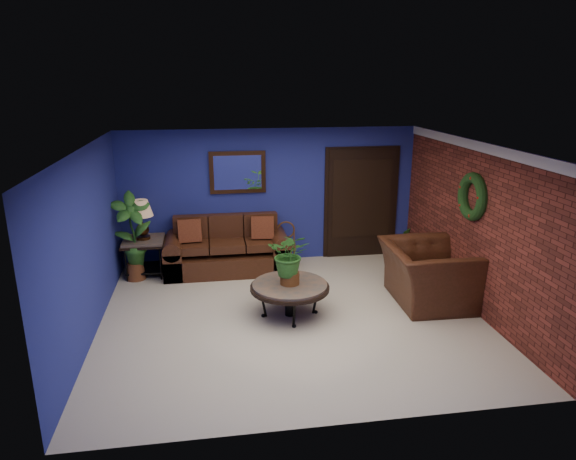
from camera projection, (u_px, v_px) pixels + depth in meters
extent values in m
plane|color=beige|center=(292.00, 316.00, 7.56)|extent=(5.50, 5.50, 0.00)
cube|color=navy|center=(270.00, 196.00, 9.57)|extent=(5.50, 0.04, 2.50)
cube|color=navy|center=(88.00, 245.00, 6.79)|extent=(0.04, 5.00, 2.50)
cube|color=maroon|center=(475.00, 227.00, 7.61)|extent=(0.04, 5.00, 2.50)
cube|color=white|center=(292.00, 146.00, 6.84)|extent=(5.50, 5.00, 0.02)
cube|color=white|center=(481.00, 147.00, 7.26)|extent=(0.03, 5.00, 0.14)
cube|color=#472812|center=(238.00, 172.00, 9.30)|extent=(1.02, 0.06, 0.77)
cube|color=black|center=(361.00, 203.00, 9.85)|extent=(1.44, 0.06, 2.18)
torus|color=black|center=(472.00, 197.00, 7.52)|extent=(0.16, 0.72, 0.72)
cube|color=#452013|center=(228.00, 261.00, 9.27)|extent=(2.21, 0.95, 0.36)
cube|color=#452013|center=(226.00, 238.00, 9.51)|extent=(1.89, 0.26, 0.90)
cube|color=#452013|center=(191.00, 247.00, 9.03)|extent=(0.61, 0.65, 0.14)
cube|color=#452013|center=(227.00, 245.00, 9.12)|extent=(0.61, 0.65, 0.14)
cube|color=#452013|center=(262.00, 243.00, 9.21)|extent=(0.61, 0.65, 0.14)
cube|color=#452013|center=(174.00, 261.00, 9.11)|extent=(0.32, 0.95, 0.50)
cube|color=#452013|center=(279.00, 255.00, 9.39)|extent=(0.32, 0.95, 0.50)
cube|color=brown|center=(190.00, 231.00, 8.98)|extent=(0.40, 0.12, 0.40)
cube|color=brown|center=(263.00, 228.00, 9.17)|extent=(0.40, 0.12, 0.40)
cylinder|color=#4A4541|center=(290.00, 285.00, 7.47)|extent=(1.09, 1.09, 0.05)
cylinder|color=black|center=(290.00, 288.00, 7.48)|extent=(1.16, 1.16, 0.05)
cylinder|color=black|center=(290.00, 301.00, 7.54)|extent=(0.14, 0.14, 0.45)
cube|color=#4A4541|center=(144.00, 240.00, 8.98)|extent=(0.69, 0.69, 0.05)
cube|color=black|center=(144.00, 242.00, 8.99)|extent=(0.73, 0.73, 0.04)
cube|color=black|center=(146.00, 268.00, 9.13)|extent=(0.62, 0.62, 0.03)
cylinder|color=black|center=(126.00, 264.00, 8.75)|extent=(0.03, 0.03, 0.64)
cylinder|color=black|center=(160.00, 262.00, 8.84)|extent=(0.03, 0.03, 0.64)
cylinder|color=black|center=(130.00, 253.00, 9.30)|extent=(0.03, 0.03, 0.64)
cylinder|color=black|center=(163.00, 251.00, 9.38)|extent=(0.03, 0.03, 0.64)
cylinder|color=#472812|center=(143.00, 237.00, 8.96)|extent=(0.24, 0.24, 0.05)
sphere|color=#472812|center=(143.00, 231.00, 8.93)|extent=(0.22, 0.22, 0.22)
cylinder|color=#472812|center=(142.00, 221.00, 8.87)|extent=(0.02, 0.02, 0.28)
cone|color=#A47E5D|center=(141.00, 209.00, 8.82)|extent=(0.40, 0.40, 0.28)
cube|color=brown|center=(286.00, 247.00, 9.42)|extent=(0.40, 0.40, 0.04)
torus|color=brown|center=(286.00, 230.00, 9.49)|extent=(0.33, 0.08, 0.33)
cylinder|color=brown|center=(278.00, 260.00, 9.33)|extent=(0.03, 0.03, 0.37)
cylinder|color=brown|center=(294.00, 260.00, 9.34)|extent=(0.03, 0.03, 0.37)
cylinder|color=brown|center=(278.00, 254.00, 9.62)|extent=(0.03, 0.03, 0.37)
cylinder|color=brown|center=(294.00, 254.00, 9.63)|extent=(0.03, 0.03, 0.37)
imported|color=#452013|center=(427.00, 274.00, 7.93)|extent=(1.26, 1.43, 0.91)
cylinder|color=brown|center=(290.00, 278.00, 7.44)|extent=(0.28, 0.28, 0.18)
imported|color=#22561A|center=(290.00, 254.00, 7.33)|extent=(0.72, 0.67, 0.66)
cylinder|color=brown|center=(401.00, 260.00, 9.56)|extent=(0.26, 0.26, 0.20)
imported|color=#22561A|center=(402.00, 243.00, 9.46)|extent=(0.35, 0.29, 0.59)
cylinder|color=brown|center=(136.00, 271.00, 8.91)|extent=(0.34, 0.34, 0.30)
imported|color=#22561A|center=(132.00, 230.00, 8.70)|extent=(0.77, 0.61, 1.29)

